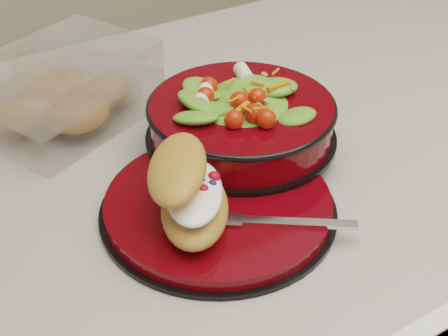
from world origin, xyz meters
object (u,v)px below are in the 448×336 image
croissant (191,190)px  fork (276,222)px  island_counter (330,301)px  salad_bowl (241,113)px  pastry_box (65,91)px  dinner_plate (219,205)px

croissant → fork: bearing=-96.5°
island_counter → salad_bowl: 0.56m
salad_bowl → croissant: bearing=-141.6°
salad_bowl → pastry_box: size_ratio=0.89×
fork → dinner_plate: bearing=58.6°
fork → island_counter: bearing=-20.9°
fork → pastry_box: bearing=51.7°
dinner_plate → salad_bowl: (0.08, 0.09, 0.05)m
pastry_box → dinner_plate: bearing=-99.1°
croissant → fork: (0.07, -0.05, -0.03)m
dinner_plate → island_counter: bearing=21.5°
fork → pastry_box: size_ratio=0.51×
croissant → fork: size_ratio=1.16×
fork → pastry_box: pastry_box is taller
dinner_plate → salad_bowl: salad_bowl is taller
dinner_plate → croissant: bearing=-162.4°
island_counter → croissant: croissant is taller
croissant → pastry_box: same height
croissant → fork: 0.09m
salad_bowl → croissant: size_ratio=1.50×
dinner_plate → croissant: size_ratio=1.65×
salad_bowl → pastry_box: salad_bowl is taller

